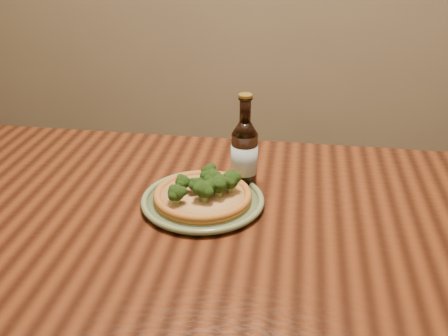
# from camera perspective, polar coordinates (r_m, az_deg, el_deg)

# --- Properties ---
(table) EXTENTS (1.60, 0.90, 0.75)m
(table) POSITION_cam_1_polar(r_m,az_deg,el_deg) (1.19, 0.76, -9.75)
(table) COLOR #4B2110
(table) RESTS_ON ground
(plate) EXTENTS (0.28, 0.28, 0.02)m
(plate) POSITION_cam_1_polar(r_m,az_deg,el_deg) (1.20, -2.33, -3.56)
(plate) COLOR #63724F
(plate) RESTS_ON table
(pizza) EXTENTS (0.22, 0.22, 0.07)m
(pizza) POSITION_cam_1_polar(r_m,az_deg,el_deg) (1.19, -2.27, -2.78)
(pizza) COLOR #A76425
(pizza) RESTS_ON plate
(beer_bottle) EXTENTS (0.06, 0.06, 0.23)m
(beer_bottle) POSITION_cam_1_polar(r_m,az_deg,el_deg) (1.24, 2.24, 1.64)
(beer_bottle) COLOR black
(beer_bottle) RESTS_ON table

